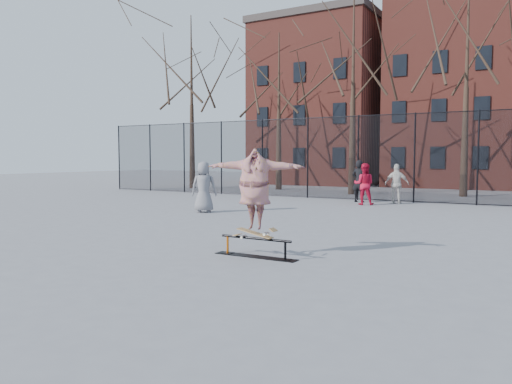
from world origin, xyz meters
The scene contains 11 objects.
ground centered at (0.00, 0.00, 0.00)m, with size 100.00×100.00×0.00m, color slate.
skate_rail centered at (1.29, -1.08, 0.16)m, with size 1.84×0.28×0.40m.
skateboard centered at (1.27, -1.08, 0.45)m, with size 0.84×0.20×0.10m, color olive, non-canonical shape.
skater centered at (1.27, -1.08, 1.32)m, with size 2.01×0.55×1.63m, color #6D3A91.
bystander_grey centered at (-4.53, 5.04, 0.94)m, with size 0.92×0.60×1.88m, color slate.
bystander_black centered at (-0.99, 12.00, 0.95)m, with size 0.69×0.45×1.90m, color black.
bystander_red centered at (-0.39, 10.86, 0.88)m, with size 0.86×0.67×1.77m, color red.
bystander_white centered at (0.70, 12.00, 0.87)m, with size 1.02×0.43×1.74m, color beige.
fence centered at (-0.01, 13.00, 2.05)m, with size 34.03×0.07×4.00m.
tree_row centered at (-0.25, 17.15, 7.36)m, with size 33.66×7.46×10.67m.
rowhouses centered at (0.72, 26.00, 6.06)m, with size 29.00×7.00×13.00m.
Camera 1 is at (6.39, -9.73, 2.03)m, focal length 35.00 mm.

